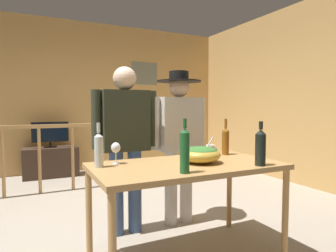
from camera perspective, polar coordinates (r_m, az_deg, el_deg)
The scene contains 17 objects.
ground_plane at distance 3.15m, azimuth -10.38°, elevation -18.88°, with size 8.02×8.02×0.00m, color #9E9384.
back_wall at distance 5.79m, azimuth -18.40°, elevation 5.49°, with size 6.17×0.10×2.81m, color tan.
side_wall_right at distance 5.33m, azimuth 20.43°, elevation 5.62°, with size 0.10×4.40×2.81m, color tan.
framed_picture at distance 6.14m, azimuth -4.67°, elevation 10.17°, with size 0.57×0.03×0.46m, color slate.
stair_railing at distance 4.42m, azimuth -23.61°, elevation -4.11°, with size 3.63×0.10×1.01m.
tv_console at distance 5.48m, azimuth -21.93°, elevation -6.55°, with size 0.90×0.40×0.51m, color #38281E.
flat_screen_tv at distance 5.39m, azimuth -22.04°, elevation -1.18°, with size 0.59×0.12×0.44m.
serving_table at distance 2.32m, azimuth 3.67°, elevation -9.08°, with size 1.47×0.78×0.76m.
salad_bowl at distance 2.33m, azimuth 6.39°, elevation -5.41°, with size 0.32×0.32×0.20m.
wine_glass at distance 2.30m, azimuth -10.18°, elevation -4.38°, with size 0.07×0.07×0.17m.
wine_bottle_green at distance 1.95m, azimuth 3.29°, elevation -4.71°, with size 0.07×0.07×0.37m.
wine_bottle_amber at distance 2.75m, azimuth 11.18°, elevation -2.80°, with size 0.07×0.07×0.33m.
wine_bottle_dark at distance 2.30m, azimuth 17.63°, elevation -3.91°, with size 0.08×0.08×0.34m.
wine_bottle_clear at distance 2.19m, azimuth -13.39°, elevation -4.44°, with size 0.07×0.07×0.33m.
mug_white at distance 2.65m, azimuth 8.31°, elevation -4.77°, with size 0.11×0.08×0.10m.
person_standing_left at distance 2.78m, azimuth -8.37°, elevation -1.83°, with size 0.62×0.23×1.58m.
person_standing_right at distance 3.00m, azimuth 2.11°, elevation -1.49°, with size 0.63×0.45×1.57m.
Camera 1 is at (-0.77, -2.80, 1.20)m, focal length 31.17 mm.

